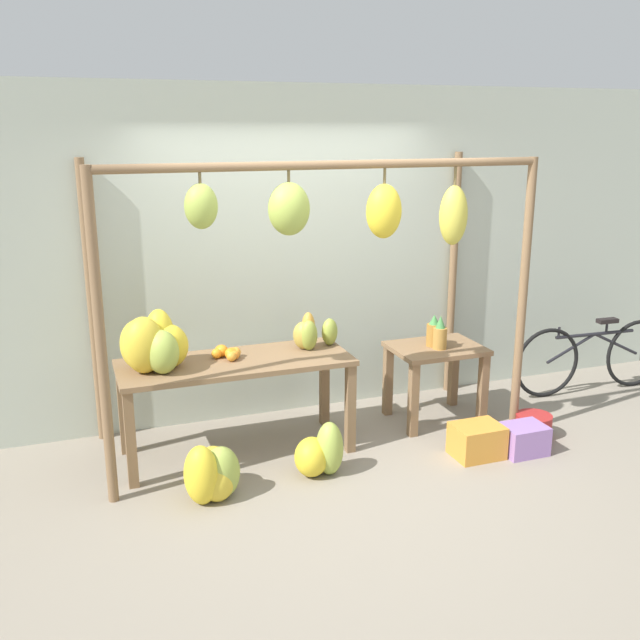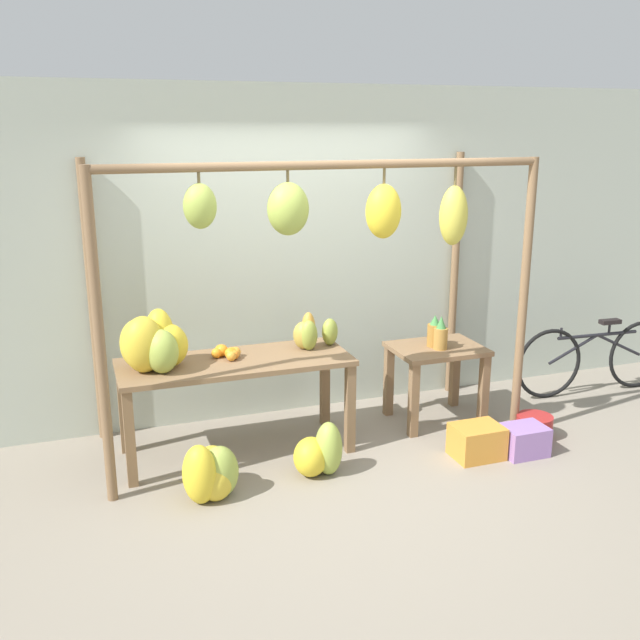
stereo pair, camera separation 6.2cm
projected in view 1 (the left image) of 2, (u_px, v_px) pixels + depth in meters
The scene contains 15 objects.
ground_plane at pixel (344, 477), 5.17m from camera, with size 20.00×20.00×0.00m, color gray.
shop_wall_back at pixel (284, 255), 6.07m from camera, with size 8.00×0.08×2.80m.
stall_awning at pixel (330, 240), 5.11m from camera, with size 3.27×1.24×2.24m.
display_table_main at pixel (236, 373), 5.40m from camera, with size 1.75×0.67×0.76m.
display_table_side at pixel (435, 364), 6.06m from camera, with size 0.75×0.58×0.67m.
banana_pile_on_table at pixel (153, 345), 5.12m from camera, with size 0.52×0.49×0.43m.
orange_pile at pixel (227, 353), 5.42m from camera, with size 0.22×0.23×0.09m.
pineapple_cluster at pixel (437, 333), 5.96m from camera, with size 0.13×0.21×0.28m.
banana_pile_ground_left at pixel (212, 474), 4.85m from camera, with size 0.46×0.51×0.42m.
banana_pile_ground_right at pixel (320, 453), 5.17m from camera, with size 0.42×0.37×0.41m.
fruit_crate_white at pixel (477, 441), 5.47m from camera, with size 0.37×0.29×0.25m.
blue_bucket at pixel (533, 426), 5.82m from camera, with size 0.29×0.29×0.19m.
parked_bicycle at pixel (593, 356), 6.75m from camera, with size 1.66×0.13×0.71m.
papaya_pile at pixel (312, 333), 5.63m from camera, with size 0.44×0.24×0.29m.
fruit_crate_purple at pixel (523, 439), 5.53m from camera, with size 0.33×0.26×0.23m.
Camera 1 is at (-1.77, -4.34, 2.47)m, focal length 40.00 mm.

